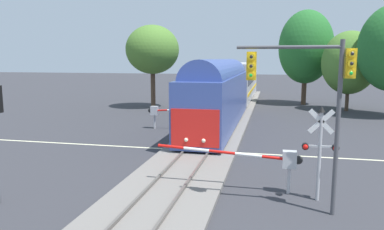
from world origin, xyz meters
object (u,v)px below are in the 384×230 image
Objects in this scene: crossing_gate_far at (162,111)px; oak_far_right at (349,63)px; crossing_gate_near at (271,159)px; oak_behind_train at (152,50)px; traffic_signal_near_right at (311,85)px; elm_centre_background at (306,47)px; crossing_signal_mast at (320,144)px; commuter_train at (233,85)px.

oak_far_right reaches higher than crossing_gate_far.
crossing_gate_near is 1.04× the size of crossing_gate_far.
oak_behind_train is at bearing 111.64° from crossing_gate_far.
oak_behind_train is at bearing 118.51° from crossing_gate_near.
crossing_gate_far is at bearing 124.34° from traffic_signal_near_right.
crossing_gate_far is 0.53× the size of elm_centre_background.
crossing_signal_mast is at bearing -93.30° from elm_centre_background.
elm_centre_background is 18.14m from oak_behind_train.
crossing_signal_mast is 0.63× the size of crossing_gate_far.
elm_centre_background is at bearing 85.86° from traffic_signal_near_right.
commuter_train is 12.42m from oak_far_right.
oak_far_right is 6.38m from elm_centre_background.
traffic_signal_near_right is at bearing -61.08° from oak_behind_train.
oak_behind_train reaches higher than commuter_train.
oak_behind_train is at bearing 118.92° from traffic_signal_near_right.
commuter_train is at bearing 103.84° from crossing_signal_mast.
traffic_signal_near_right is at bearing -78.02° from commuter_train.
crossing_signal_mast is at bearing -17.15° from crossing_gate_near.
crossing_gate_near is at bearing -96.67° from elm_centre_background.
traffic_signal_near_right is (-0.56, -1.28, 2.35)m from crossing_signal_mast.
crossing_gate_near is at bearing 162.85° from crossing_signal_mast.
elm_centre_background reaches higher than crossing_signal_mast.
elm_centre_background reaches higher than crossing_gate_far.
crossing_signal_mast is 2.73m from traffic_signal_near_right.
crossing_gate_near is 1.00× the size of traffic_signal_near_right.
crossing_signal_mast is 31.99m from elm_centre_background.
traffic_signal_near_right is 0.55× the size of elm_centre_background.
crossing_gate_far is 21.77m from oak_far_right.
traffic_signal_near_right reaches higher than crossing_gate_near.
traffic_signal_near_right is at bearing -94.14° from elm_centre_background.
oak_far_right is at bearing 5.72° from oak_behind_train.
crossing_gate_far is at bearing -110.45° from commuter_train.
oak_behind_train is (-13.24, 24.38, 5.06)m from crossing_gate_near.
crossing_gate_far is (-10.30, 12.97, -0.85)m from crossing_signal_mast.
commuter_train is 7.06× the size of crossing_gate_far.
oak_behind_train reaches higher than oak_far_right.
traffic_signal_near_right is 0.73× the size of oak_far_right.
commuter_train reaches higher than crossing_gate_near.
oak_behind_train is at bearing 121.11° from crossing_signal_mast.
oak_behind_train is (-16.87, -6.67, -0.37)m from elm_centre_background.
oak_behind_train is (-20.96, -2.10, 1.40)m from oak_far_right.
commuter_train is at bearing 69.55° from crossing_gate_far.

